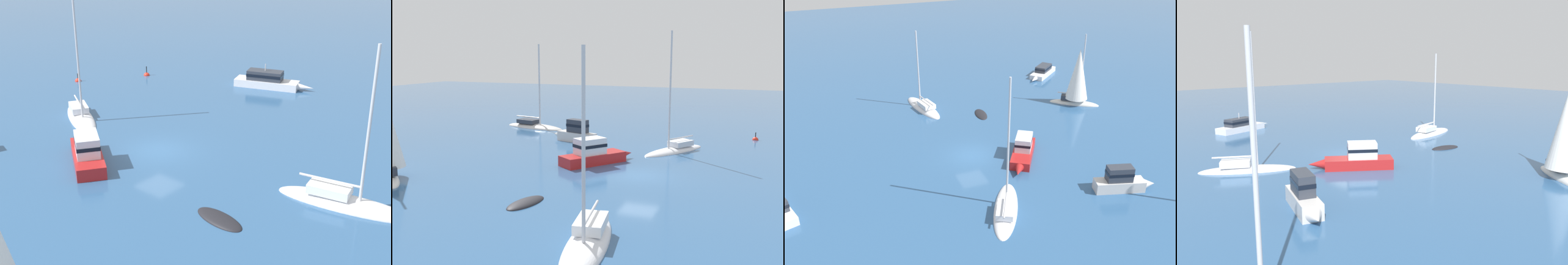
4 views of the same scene
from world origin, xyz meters
TOP-DOWN VIEW (x-y plane):
  - ground_plane at (0.00, 0.00)m, footprint 160.00×160.00m
  - launch at (-8.91, 9.62)m, footprint 4.92×2.39m
  - sloop at (0.69, 8.69)m, footprint 4.87×6.94m
  - sloop_1 at (-15.47, -6.95)m, footprint 5.24×4.42m
  - powerboat at (-4.09, 2.07)m, footprint 4.55×5.93m
  - dinghy at (-4.21, -8.20)m, footprint 1.70×3.12m
  - sloop_3 at (1.13, -12.27)m, footprint 3.12×7.50m
  - powerboat_1 at (-17.07, -17.42)m, footprint 5.74×5.01m

SIDE VIEW (x-z plane):
  - ground_plane at x=0.00m, z-range 0.00..0.00m
  - dinghy at x=-4.21m, z-range -0.21..0.21m
  - sloop_3 at x=1.13m, z-range -4.40..4.68m
  - sloop at x=0.69m, z-range -5.00..5.37m
  - powerboat_1 at x=-17.07m, z-range -0.11..1.23m
  - powerboat at x=-4.09m, z-range -0.24..1.75m
  - launch at x=-8.91m, z-range -0.23..1.88m
  - sloop_1 at x=-15.47m, z-range -1.25..7.32m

